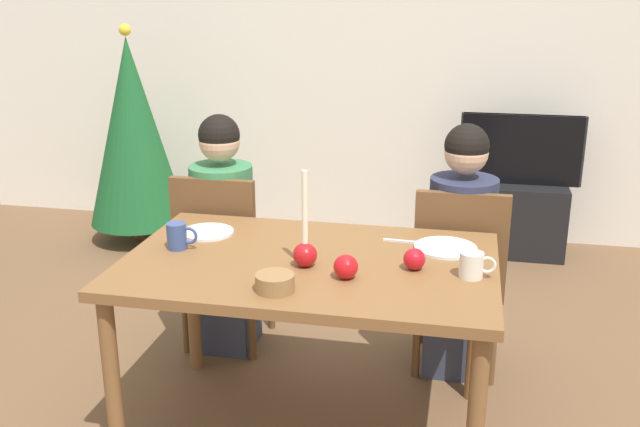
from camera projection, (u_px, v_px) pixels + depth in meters
back_wall at (391, 51)px, 4.95m from camera, size 6.40×0.10×2.60m
dining_table at (309, 280)px, 2.72m from camera, size 1.40×0.90×0.75m
chair_left at (222, 252)px, 3.44m from camera, size 0.40×0.40×0.90m
chair_right at (459, 270)px, 3.23m from camera, size 0.40×0.40×0.90m
person_left_child at (224, 238)px, 3.46m from camera, size 0.30×0.30×1.17m
person_right_child at (460, 255)px, 3.24m from camera, size 0.30×0.30×1.17m
tv_stand at (515, 218)px, 4.82m from camera, size 0.64×0.40×0.48m
tv at (521, 149)px, 4.67m from camera, size 0.79×0.05×0.46m
christmas_tree at (133, 132)px, 4.89m from camera, size 0.67×0.67×1.50m
candle_centerpiece at (305, 248)px, 2.61m from camera, size 0.09×0.09×0.36m
plate_left at (207, 232)px, 2.98m from camera, size 0.22×0.22×0.01m
plate_right at (445, 248)px, 2.80m from camera, size 0.24×0.24×0.01m
mug_left at (178, 236)px, 2.79m from camera, size 0.12×0.08×0.10m
mug_right at (472, 265)px, 2.52m from camera, size 0.13×0.09×0.09m
fork_right at (405, 241)px, 2.87m from camera, size 0.18×0.03×0.01m
bowl_walnuts at (275, 283)px, 2.41m from camera, size 0.13×0.13×0.06m
apple_near_candle at (414, 259)px, 2.59m from camera, size 0.08×0.08×0.08m
apple_by_left_plate at (346, 267)px, 2.51m from camera, size 0.09×0.09×0.09m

